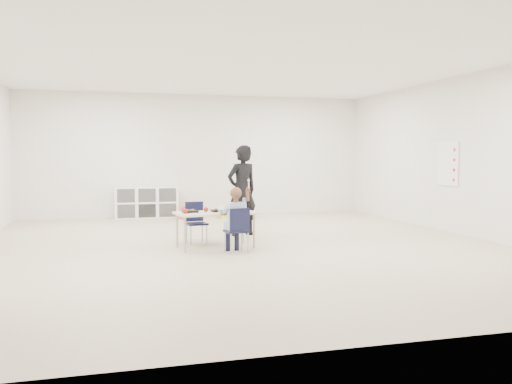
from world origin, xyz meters
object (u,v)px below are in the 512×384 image
object	(u,v)px
adult	(242,191)
chair_near	(236,230)
table	(215,230)
child	(236,217)
cubby_shelf	(147,202)

from	to	relation	value
adult	chair_near	bearing A→B (deg)	53.60
table	child	size ratio (longest dim) A/B	1.21
child	adult	world-z (taller)	adult
chair_near	adult	world-z (taller)	adult
table	cubby_shelf	distance (m)	4.36
table	chair_near	world-z (taller)	chair_near
table	adult	distance (m)	1.41
chair_near	cubby_shelf	bearing A→B (deg)	94.48
adult	cubby_shelf	bearing A→B (deg)	-85.74
child	table	bearing A→B (deg)	106.17
adult	table	bearing A→B (deg)	38.49
table	adult	size ratio (longest dim) A/B	0.79
chair_near	child	world-z (taller)	child
table	child	bearing A→B (deg)	-73.83
table	cubby_shelf	xyz separation A→B (m)	(-0.74, 4.30, 0.07)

